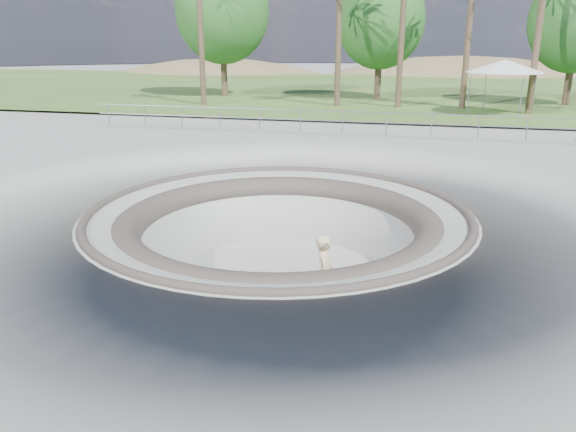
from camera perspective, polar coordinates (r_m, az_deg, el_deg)
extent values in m
plane|color=#999994|center=(15.01, -0.99, 0.45)|extent=(180.00, 180.00, 0.00)
torus|color=#999994|center=(15.73, -0.95, -6.52)|extent=(14.00, 14.00, 4.00)
cylinder|color=#999994|center=(15.70, -0.95, -6.35)|extent=(6.60, 6.60, 0.10)
torus|color=#443F36|center=(15.02, -0.99, 0.38)|extent=(10.24, 10.24, 0.24)
torus|color=#443F36|center=(15.15, -0.98, -1.17)|extent=(8.91, 8.91, 0.81)
cube|color=#3A5A24|center=(48.19, 9.34, 12.54)|extent=(180.00, 36.00, 0.12)
ellipsoid|color=brown|center=(74.28, -6.97, 9.26)|extent=(50.40, 36.00, 23.40)
ellipsoid|color=brown|center=(75.03, 16.76, 7.62)|extent=(61.60, 44.00, 28.60)
cylinder|color=gray|center=(26.33, 5.60, 10.53)|extent=(25.00, 0.05, 0.05)
cylinder|color=gray|center=(26.39, 5.57, 9.56)|extent=(25.00, 0.05, 0.05)
cube|color=brown|center=(13.69, 3.67, -9.67)|extent=(0.79, 0.38, 0.02)
cylinder|color=#B9B9BE|center=(13.70, 3.67, -9.79)|extent=(0.07, 0.16, 0.03)
cylinder|color=#B9B9BE|center=(13.70, 3.67, -9.79)|extent=(0.07, 0.16, 0.03)
cylinder|color=beige|center=(13.71, 3.67, -9.82)|extent=(0.06, 0.04, 0.06)
cylinder|color=beige|center=(13.71, 3.67, -9.82)|extent=(0.06, 0.04, 0.06)
cylinder|color=beige|center=(13.71, 3.67, -9.82)|extent=(0.06, 0.04, 0.06)
cylinder|color=beige|center=(13.71, 3.67, -9.82)|extent=(0.06, 0.04, 0.06)
imported|color=beige|center=(13.27, 3.75, -5.93)|extent=(0.55, 0.76, 1.93)
cylinder|color=gray|center=(32.71, 18.74, 11.46)|extent=(0.06, 0.06, 2.18)
cylinder|color=gray|center=(33.07, 23.59, 10.98)|extent=(0.06, 0.06, 2.18)
cylinder|color=gray|center=(35.46, 18.38, 11.92)|extent=(0.06, 0.06, 2.18)
cylinder|color=gray|center=(35.79, 22.88, 11.49)|extent=(0.06, 0.06, 2.18)
cube|color=silver|center=(34.14, 21.13, 13.45)|extent=(3.88, 3.88, 0.08)
cone|color=silver|center=(34.13, 21.19, 14.03)|extent=(5.43, 5.43, 0.69)
cylinder|color=brown|center=(36.83, -8.85, 17.88)|extent=(0.36, 0.36, 8.94)
cylinder|color=brown|center=(35.94, 5.15, 17.19)|extent=(0.36, 0.36, 7.90)
cylinder|color=brown|center=(35.76, 11.59, 19.27)|extent=(0.36, 0.36, 10.83)
cylinder|color=brown|center=(36.18, 17.88, 17.30)|extent=(0.36, 0.36, 8.97)
cylinder|color=brown|center=(34.76, 24.17, 17.20)|extent=(0.36, 0.36, 9.64)
cylinder|color=brown|center=(42.16, -6.56, 15.65)|extent=(0.44, 0.44, 5.57)
ellipsoid|color=#216124|center=(42.16, -6.72, 19.98)|extent=(6.66, 6.05, 7.26)
cylinder|color=brown|center=(40.42, 9.18, 15.02)|extent=(0.44, 0.44, 4.95)
ellipsoid|color=#216124|center=(40.39, 9.39, 19.02)|extent=(5.91, 5.37, 6.45)
cylinder|color=brown|center=(40.40, 26.77, 13.33)|extent=(0.44, 0.44, 4.86)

